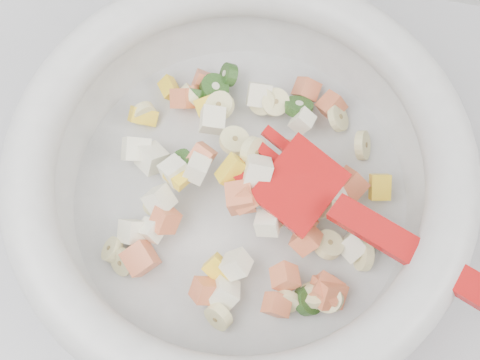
# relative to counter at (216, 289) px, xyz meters

# --- Properties ---
(counter) EXTENTS (2.00, 0.60, 0.90)m
(counter) POSITION_rel_counter_xyz_m (0.00, 0.00, 0.00)
(counter) COLOR #9A9A9F
(counter) RESTS_ON ground
(mixing_bowl) EXTENTS (0.49, 0.39, 0.12)m
(mixing_bowl) POSITION_rel_counter_xyz_m (0.04, 0.01, 0.51)
(mixing_bowl) COLOR silver
(mixing_bowl) RESTS_ON counter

